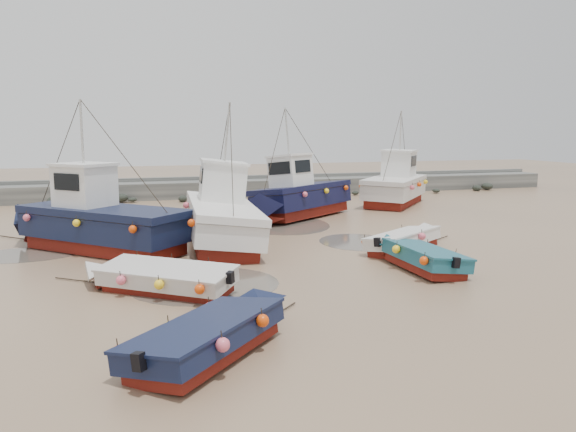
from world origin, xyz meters
name	(u,v)px	position (x,y,z in m)	size (l,w,h in m)	color
ground	(267,266)	(0.00, 0.00, 0.00)	(120.00, 120.00, 0.00)	#947656
seawall	(192,189)	(0.05, 21.99, 0.63)	(60.00, 4.92, 1.50)	slate
puddle_a	(205,285)	(-2.59, -1.87, 0.00)	(4.92, 4.92, 0.01)	#554E44
puddle_b	(358,242)	(5.09, 3.15, 0.00)	(3.47, 3.47, 0.01)	#554E44
puddle_c	(22,255)	(-9.02, 4.62, 0.00)	(4.58, 4.58, 0.01)	#554E44
puddle_d	(280,224)	(3.00, 8.79, 0.00)	(5.21, 5.21, 0.01)	#554E44
dinghy_0	(157,275)	(-4.11, -2.20, 0.54)	(5.75, 4.69, 1.43)	maroon
dinghy_1	(217,330)	(-3.14, -7.58, 0.54)	(5.13, 5.27, 1.43)	maroon
dinghy_2	(418,254)	(5.22, -1.94, 0.55)	(2.18, 5.95, 1.43)	maroon
dinghy_3	(409,238)	(6.38, 0.91, 0.54)	(5.62, 4.06, 1.43)	maroon
cabin_boat_0	(93,219)	(-6.25, 4.79, 1.32)	(8.49, 8.40, 6.22)	maroon
cabin_boat_1	(218,214)	(-0.99, 4.85, 1.30)	(3.74, 11.37, 6.22)	maroon
cabin_boat_2	(298,195)	(4.56, 10.42, 1.34)	(8.80, 6.98, 6.22)	maroon
cabin_boat_3	(397,184)	(12.91, 14.47, 1.35)	(7.64, 8.35, 6.22)	maroon
person	(115,242)	(-5.41, 6.31, 0.00)	(0.60, 0.39, 1.64)	#1A1F37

